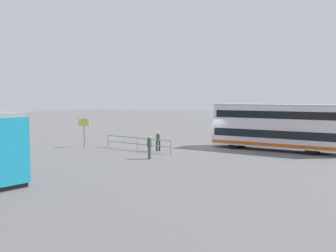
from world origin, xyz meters
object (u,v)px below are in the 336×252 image
double_decker_bus (277,127)px  pedestrian_near_railing (158,140)px  pedestrian_crossing (149,145)px  info_sign (84,127)px

double_decker_bus → pedestrian_near_railing: size_ratio=6.91×
pedestrian_crossing → info_sign: bearing=-17.7°
info_sign → pedestrian_crossing: bearing=162.3°
pedestrian_crossing → double_decker_bus: bearing=-127.8°
pedestrian_near_railing → double_decker_bus: bearing=-148.8°
double_decker_bus → pedestrian_crossing: 11.20m
double_decker_bus → info_sign: bearing=21.6°
double_decker_bus → info_sign: (15.39, 6.08, -0.17)m
pedestrian_near_railing → info_sign: 7.15m
double_decker_bus → pedestrian_crossing: bearing=52.2°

